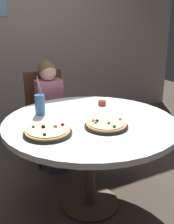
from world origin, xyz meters
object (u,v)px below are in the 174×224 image
at_px(sauce_bowl, 102,103).
at_px(chair_wooden, 47,111).
at_px(pizza_cheese, 48,132).
at_px(soda_cup, 40,105).
at_px(dining_table, 90,131).
at_px(diner_child, 52,120).
at_px(pizza_veggie, 106,125).

bearing_deg(sauce_bowl, chair_wooden, 111.14).
relative_size(pizza_cheese, soda_cup, 1.07).
xyz_separation_m(dining_table, pizza_cheese, (-0.37, -0.10, 0.10)).
xyz_separation_m(pizza_cheese, sauce_bowl, (0.65, 0.38, 0.00)).
height_order(chair_wooden, soda_cup, soda_cup).
bearing_deg(diner_child, sauce_bowl, -61.25).
xyz_separation_m(dining_table, sauce_bowl, (0.28, 0.28, 0.11)).
bearing_deg(pizza_veggie, sauce_bowl, 61.94).
distance_m(diner_child, sauce_bowl, 0.65).
distance_m(dining_table, soda_cup, 0.45).
bearing_deg(diner_child, pizza_cheese, -112.53).
xyz_separation_m(pizza_veggie, pizza_cheese, (-0.41, 0.08, -0.00)).
bearing_deg(dining_table, pizza_veggie, -79.40).
height_order(dining_table, pizza_cheese, pizza_cheese).
bearing_deg(soda_cup, dining_table, -47.10).
distance_m(chair_wooden, diner_child, 0.19).
distance_m(dining_table, diner_child, 0.81).
relative_size(dining_table, soda_cup, 4.28).
bearing_deg(pizza_cheese, dining_table, 14.32).
xyz_separation_m(dining_table, soda_cup, (-0.28, 0.31, 0.17)).
bearing_deg(dining_table, sauce_bowl, 45.47).
bearing_deg(sauce_bowl, pizza_cheese, -149.96).
distance_m(diner_child, pizza_veggie, 1.01).
height_order(pizza_veggie, soda_cup, soda_cup).
xyz_separation_m(chair_wooden, diner_child, (-0.01, -0.18, -0.05)).
height_order(dining_table, pizza_veggie, pizza_veggie).
xyz_separation_m(diner_child, soda_cup, (-0.28, -0.49, 0.35)).
bearing_deg(pizza_veggie, soda_cup, 123.40).
xyz_separation_m(pizza_veggie, sauce_bowl, (0.24, 0.46, 0.00)).
height_order(chair_wooden, pizza_veggie, chair_wooden).
bearing_deg(soda_cup, pizza_veggie, -56.60).
bearing_deg(soda_cup, chair_wooden, 66.43).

